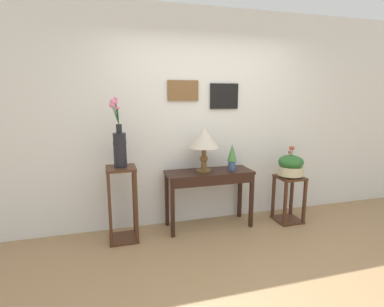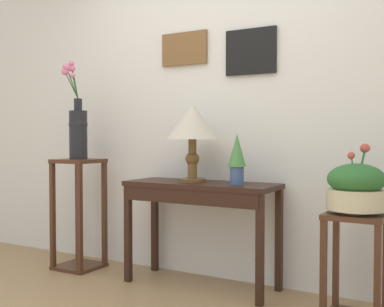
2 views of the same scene
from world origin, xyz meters
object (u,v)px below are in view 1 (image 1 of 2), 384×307
(potted_plant_on_console, at_px, (232,156))
(pedestal_stand_left, at_px, (123,204))
(console_table, at_px, (210,180))
(flower_vase_tall_left, at_px, (119,144))
(table_lamp, at_px, (204,139))
(pedestal_stand_right, at_px, (288,199))
(planter_bowl_wide_right, at_px, (291,165))

(potted_plant_on_console, relative_size, pedestal_stand_left, 0.39)
(console_table, distance_m, flower_vase_tall_left, 1.22)
(potted_plant_on_console, bearing_deg, table_lamp, 174.46)
(pedestal_stand_left, bearing_deg, flower_vase_tall_left, -126.83)
(pedestal_stand_right, xyz_separation_m, planter_bowl_wide_right, (0.00, 0.00, 0.47))
(potted_plant_on_console, bearing_deg, pedestal_stand_left, -178.34)
(console_table, height_order, planter_bowl_wide_right, planter_bowl_wide_right)
(console_table, bearing_deg, potted_plant_on_console, -2.40)
(table_lamp, xyz_separation_m, pedestal_stand_left, (-1.03, -0.08, -0.72))
(console_table, xyz_separation_m, potted_plant_on_console, (0.30, -0.01, 0.31))
(console_table, bearing_deg, table_lamp, 162.08)
(pedestal_stand_left, relative_size, flower_vase_tall_left, 1.13)
(table_lamp, bearing_deg, pedestal_stand_right, -6.83)
(pedestal_stand_right, bearing_deg, potted_plant_on_console, 172.59)
(flower_vase_tall_left, height_order, pedestal_stand_right, flower_vase_tall_left)
(table_lamp, relative_size, planter_bowl_wide_right, 1.40)
(pedestal_stand_left, distance_m, flower_vase_tall_left, 0.71)
(table_lamp, xyz_separation_m, pedestal_stand_right, (1.18, -0.14, -0.85))
(potted_plant_on_console, distance_m, pedestal_stand_right, 1.03)
(table_lamp, height_order, pedestal_stand_left, table_lamp)
(pedestal_stand_right, distance_m, planter_bowl_wide_right, 0.47)
(console_table, height_order, pedestal_stand_left, pedestal_stand_left)
(console_table, distance_m, planter_bowl_wide_right, 1.12)
(potted_plant_on_console, relative_size, flower_vase_tall_left, 0.44)
(console_table, relative_size, pedestal_stand_right, 1.74)
(flower_vase_tall_left, distance_m, pedestal_stand_right, 2.36)
(potted_plant_on_console, xyz_separation_m, pedestal_stand_left, (-1.40, -0.04, -0.50))
(table_lamp, distance_m, potted_plant_on_console, 0.43)
(potted_plant_on_console, xyz_separation_m, planter_bowl_wide_right, (0.81, -0.10, -0.16))
(flower_vase_tall_left, relative_size, pedestal_stand_right, 1.25)
(planter_bowl_wide_right, bearing_deg, table_lamp, 173.20)
(planter_bowl_wide_right, bearing_deg, potted_plant_on_console, 172.62)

